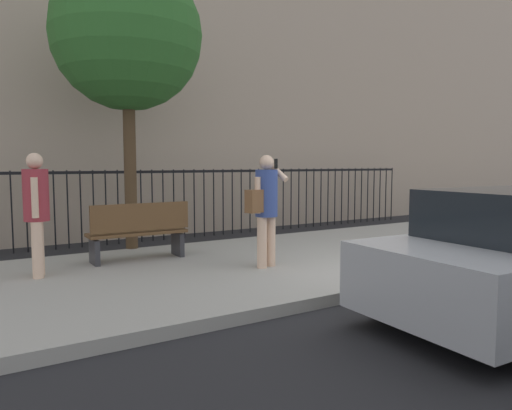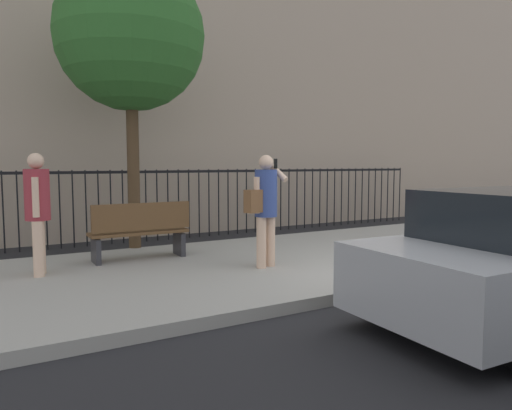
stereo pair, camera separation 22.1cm
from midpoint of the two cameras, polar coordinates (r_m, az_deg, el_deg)
name	(u,v)px [view 1 (the left image)]	position (r m, az deg, el deg)	size (l,w,h in m)	color
ground_plane	(416,289)	(7.03, 17.69, -9.56)	(60.00, 60.00, 0.00)	black
sidewalk	(315,257)	(8.56, 6.35, -6.24)	(28.00, 4.40, 0.15)	#9E9B93
building_facade	(174,9)	(14.53, -10.24, 22.00)	(28.00, 4.00, 12.01)	tan
iron_fence	(218,193)	(11.55, -5.06, 1.42)	(12.03, 0.04, 1.60)	black
pedestrian_on_phone	(265,202)	(7.24, 0.25, 0.31)	(0.71, 0.51, 1.71)	beige
pedestrian_walking	(36,206)	(7.34, -25.54, -0.15)	(0.40, 0.48, 1.73)	beige
street_bench	(139,230)	(8.04, -14.55, -2.94)	(1.60, 0.45, 0.95)	brown
street_tree_near	(127,36)	(9.47, -15.82, 18.85)	(2.71, 2.71, 5.41)	#4C3823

